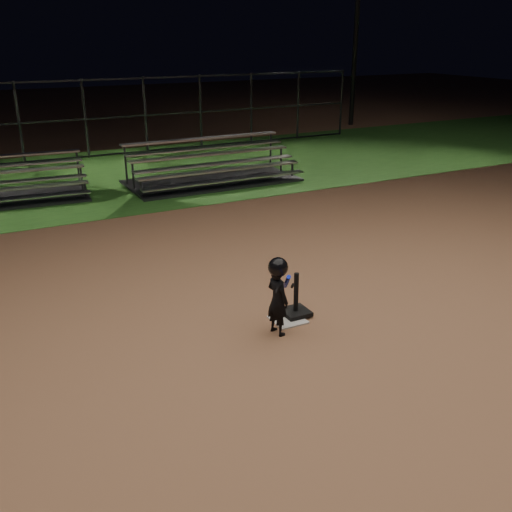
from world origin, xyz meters
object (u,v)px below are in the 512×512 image
Objects in this scene: bleacher_right at (212,174)px; child_batter at (278,294)px; batting_tee at (296,307)px; home_plate at (288,320)px; light_pole_right at (359,4)px.

child_batter is at bearing -107.93° from bleacher_right.
bleacher_right is at bearing -30.40° from child_batter.
bleacher_right reaches higher than batting_tee.
home_plate is at bearing -106.38° from bleacher_right.
home_plate is at bearing -64.53° from child_batter.
home_plate is 0.71m from child_batter.
batting_tee is at bearing -128.51° from light_pole_right.
batting_tee reaches higher than home_plate.
bleacher_right reaches higher than child_batter.
batting_tee is at bearing 26.10° from home_plate.
bleacher_right is 12.82m from light_pole_right.
batting_tee is (0.18, 0.09, 0.12)m from home_plate.
child_batter is at bearing -141.56° from home_plate.
batting_tee is at bearing -105.35° from bleacher_right.
batting_tee is 0.58× the size of child_batter.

